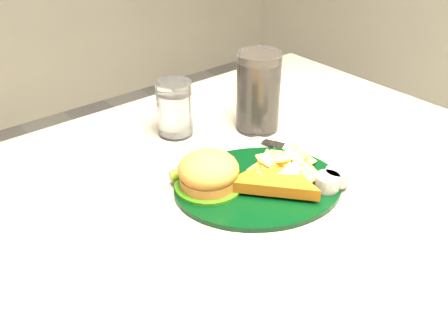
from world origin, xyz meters
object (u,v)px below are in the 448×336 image
Objects in this scene: cola_glass at (258,92)px; fork_napkin at (302,163)px; dinner_plate at (259,172)px; water_glass at (175,109)px.

fork_napkin is (-0.04, -0.16, -0.07)m from cola_glass.
dinner_plate is 2.58× the size of water_glass.
cola_glass is at bearing 48.97° from fork_napkin.
cola_glass is at bearing -31.13° from water_glass.
cola_glass is 0.87× the size of fork_napkin.
cola_glass reaches higher than dinner_plate.
dinner_plate is 0.11m from fork_napkin.
cola_glass is 0.18m from fork_napkin.
cola_glass is (0.14, -0.09, 0.02)m from water_glass.
fork_napkin is at bearing 25.25° from dinner_plate.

